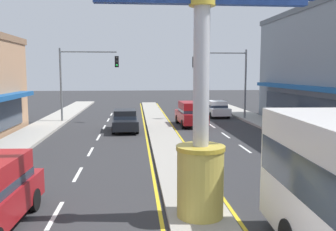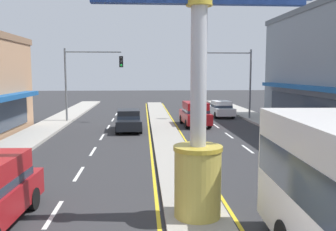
{
  "view_description": "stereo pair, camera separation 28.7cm",
  "coord_description": "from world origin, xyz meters",
  "px_view_note": "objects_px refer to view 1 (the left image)",
  "views": [
    {
      "loc": [
        -1.81,
        -5.95,
        4.22
      ],
      "look_at": [
        -0.59,
        7.72,
        2.6
      ],
      "focal_mm": 39.28,
      "sensor_mm": 36.0,
      "label": 1
    },
    {
      "loc": [
        -1.53,
        -5.98,
        4.22
      ],
      "look_at": [
        -0.59,
        7.72,
        2.6
      ],
      "focal_mm": 39.28,
      "sensor_mm": 36.0,
      "label": 2
    }
  ],
  "objects_px": {
    "traffic_light_right_side": "(226,72)",
    "suv_far_right_lane": "(191,113)",
    "district_sign": "(201,97)",
    "sedan_far_left_oncoming": "(216,109)",
    "traffic_light_left_side": "(82,72)",
    "sedan_mid_left_lane": "(125,120)"
  },
  "relations": [
    {
      "from": "district_sign",
      "to": "sedan_far_left_oncoming",
      "type": "xyz_separation_m",
      "value": [
        5.88,
        24.24,
        -2.74
      ]
    },
    {
      "from": "suv_far_right_lane",
      "to": "traffic_light_right_side",
      "type": "bearing_deg",
      "value": 41.93
    },
    {
      "from": "traffic_light_right_side",
      "to": "district_sign",
      "type": "bearing_deg",
      "value": -105.78
    },
    {
      "from": "traffic_light_right_side",
      "to": "suv_far_right_lane",
      "type": "relative_size",
      "value": 1.33
    },
    {
      "from": "district_sign",
      "to": "sedan_far_left_oncoming",
      "type": "distance_m",
      "value": 25.09
    },
    {
      "from": "traffic_light_left_side",
      "to": "traffic_light_right_side",
      "type": "bearing_deg",
      "value": 3.42
    },
    {
      "from": "traffic_light_left_side",
      "to": "sedan_mid_left_lane",
      "type": "height_order",
      "value": "traffic_light_left_side"
    },
    {
      "from": "district_sign",
      "to": "traffic_light_left_side",
      "type": "distance_m",
      "value": 21.96
    },
    {
      "from": "traffic_light_left_side",
      "to": "district_sign",
      "type": "bearing_deg",
      "value": -73.7
    },
    {
      "from": "sedan_mid_left_lane",
      "to": "suv_far_right_lane",
      "type": "bearing_deg",
      "value": 22.85
    },
    {
      "from": "traffic_light_right_side",
      "to": "suv_far_right_lane",
      "type": "xyz_separation_m",
      "value": [
        -3.58,
        -3.22,
        -3.26
      ]
    },
    {
      "from": "district_sign",
      "to": "sedan_mid_left_lane",
      "type": "distance_m",
      "value": 16.84
    },
    {
      "from": "district_sign",
      "to": "suv_far_right_lane",
      "type": "xyz_separation_m",
      "value": [
        2.58,
        18.59,
        -2.54
      ]
    },
    {
      "from": "traffic_light_right_side",
      "to": "suv_far_right_lane",
      "type": "bearing_deg",
      "value": -138.07
    },
    {
      "from": "district_sign",
      "to": "sedan_far_left_oncoming",
      "type": "bearing_deg",
      "value": 76.37
    },
    {
      "from": "district_sign",
      "to": "traffic_light_left_side",
      "type": "bearing_deg",
      "value": 106.3
    },
    {
      "from": "sedan_mid_left_lane",
      "to": "traffic_light_right_side",
      "type": "bearing_deg",
      "value": 31.67
    },
    {
      "from": "traffic_light_left_side",
      "to": "sedan_mid_left_lane",
      "type": "xyz_separation_m",
      "value": [
        3.58,
        -4.66,
        -3.46
      ]
    },
    {
      "from": "sedan_mid_left_lane",
      "to": "district_sign",
      "type": "bearing_deg",
      "value": -81.07
    },
    {
      "from": "district_sign",
      "to": "sedan_mid_left_lane",
      "type": "height_order",
      "value": "district_sign"
    },
    {
      "from": "traffic_light_right_side",
      "to": "sedan_far_left_oncoming",
      "type": "height_order",
      "value": "traffic_light_right_side"
    },
    {
      "from": "suv_far_right_lane",
      "to": "sedan_far_left_oncoming",
      "type": "relative_size",
      "value": 1.07
    }
  ]
}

